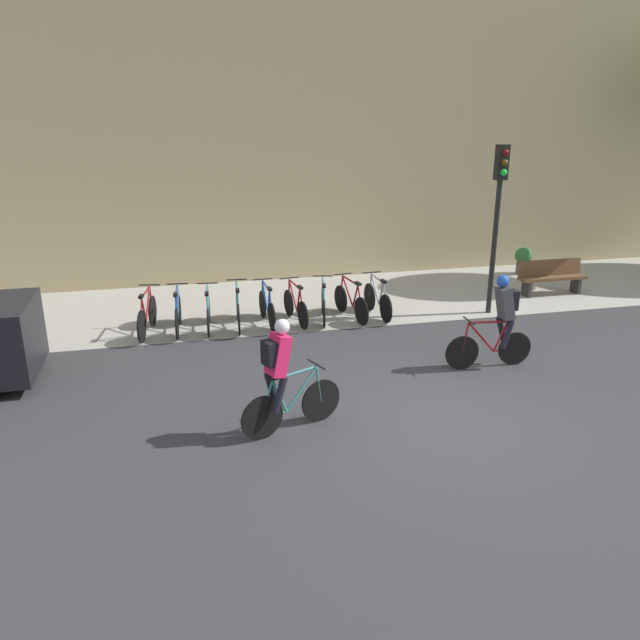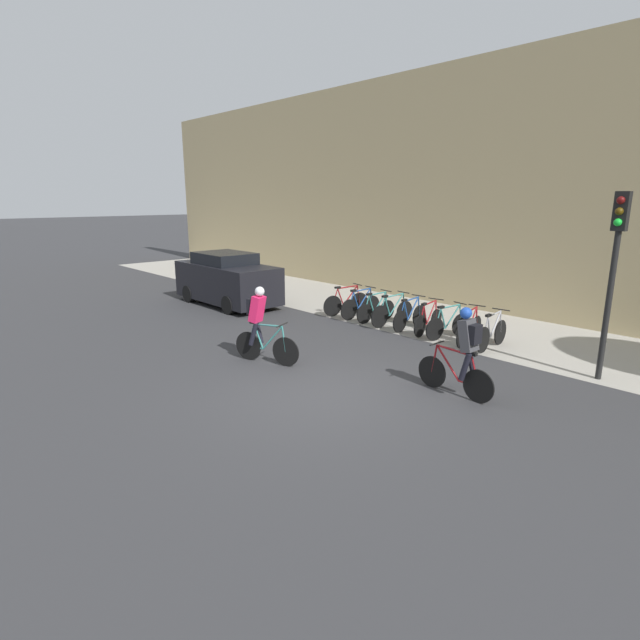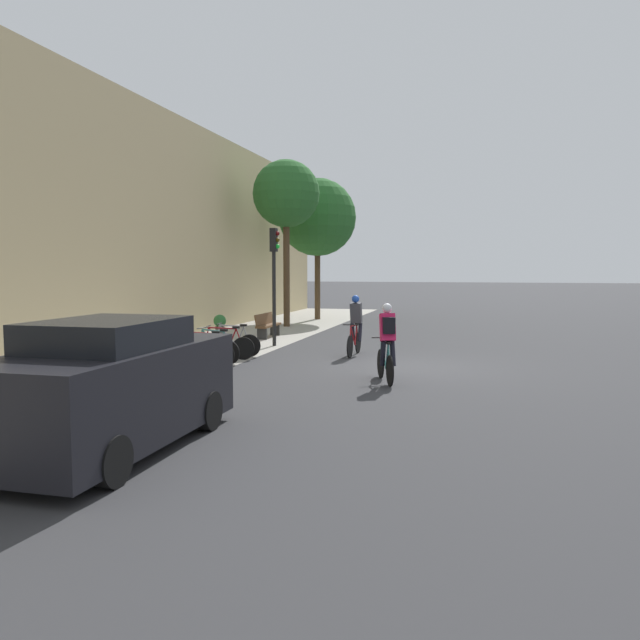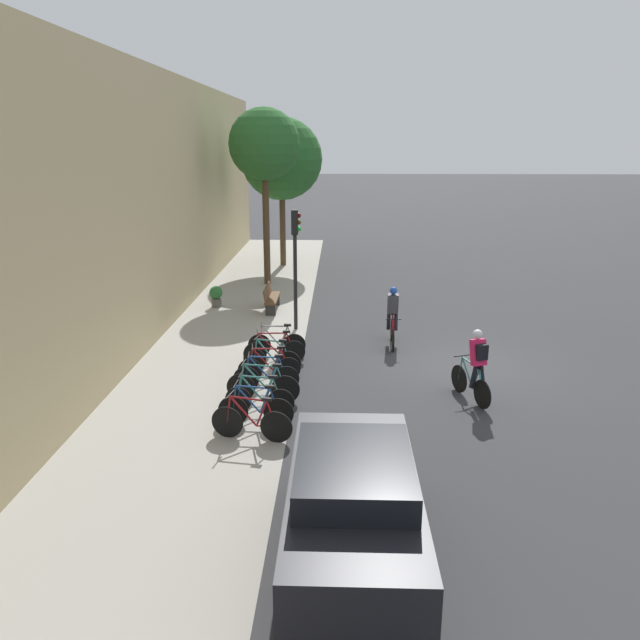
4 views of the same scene
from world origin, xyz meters
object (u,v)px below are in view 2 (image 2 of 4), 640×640
object	(u,v)px
parked_bike_4	(410,316)
parked_bike_5	(428,320)
cyclist_grey	(464,350)
parked_bike_7	(469,329)
parked_car	(227,280)
parked_bike_0	(346,302)
parked_bike_3	(392,312)
parked_bike_1	(361,306)
parked_bike_6	(448,325)
traffic_light_pole	(615,253)
parked_bike_8	(492,333)
parked_bike_2	(376,309)
cyclist_pink	(260,322)

from	to	relation	value
parked_bike_4	parked_bike_5	world-z (taller)	parked_bike_4
cyclist_grey	parked_bike_7	world-z (taller)	cyclist_grey
cyclist_grey	parked_car	size ratio (longest dim) A/B	0.41
parked_bike_0	parked_bike_3	distance (m)	1.94
cyclist_grey	parked_bike_1	size ratio (longest dim) A/B	1.07
parked_bike_4	parked_bike_6	distance (m)	1.29
parked_bike_4	parked_bike_1	bearing A→B (deg)	179.99
parked_bike_3	parked_bike_6	xyz separation A→B (m)	(1.93, 0.00, -0.02)
parked_bike_7	traffic_light_pole	bearing A→B (deg)	-6.27
parked_car	parked_bike_1	bearing A→B (deg)	23.33
parked_bike_8	traffic_light_pole	world-z (taller)	traffic_light_pole
parked_bike_3	parked_bike_6	world-z (taller)	parked_bike_3
cyclist_grey	parked_bike_4	bearing A→B (deg)	138.65
parked_bike_2	parked_bike_8	size ratio (longest dim) A/B	0.97
parked_bike_0	parked_bike_2	size ratio (longest dim) A/B	1.08
cyclist_grey	parked_bike_3	size ratio (longest dim) A/B	1.02
parked_bike_7	traffic_light_pole	distance (m)	4.01
cyclist_grey	parked_bike_3	world-z (taller)	cyclist_grey
parked_bike_4	parked_bike_5	xyz separation A→B (m)	(0.65, -0.00, -0.01)
cyclist_grey	parked_car	xyz separation A→B (m)	(-10.36, 1.37, -0.05)
cyclist_grey	parked_bike_8	distance (m)	3.62
cyclist_grey	parked_bike_3	bearing A→B (deg)	143.04
parked_bike_0	traffic_light_pole	size ratio (longest dim) A/B	0.44
parked_bike_0	parked_bike_7	bearing A→B (deg)	-0.01
parked_bike_6	parked_bike_8	size ratio (longest dim) A/B	0.96
parked_bike_2	parked_bike_5	bearing A→B (deg)	0.01
parked_bike_2	parked_bike_3	bearing A→B (deg)	0.00
parked_bike_1	parked_bike_7	bearing A→B (deg)	-0.02
parked_bike_6	parked_bike_5	bearing A→B (deg)	-179.97
parked_bike_6	traffic_light_pole	xyz separation A→B (m)	(3.94, -0.36, 2.27)
cyclist_pink	traffic_light_pole	world-z (taller)	traffic_light_pole
parked_bike_0	parked_bike_6	distance (m)	3.87
parked_bike_3	parked_car	distance (m)	6.25
parked_bike_4	parked_bike_7	distance (m)	1.94
parked_bike_7	parked_bike_0	bearing A→B (deg)	179.99
parked_bike_2	parked_bike_4	xyz separation A→B (m)	(1.29, 0.00, 0.01)
parked_bike_3	parked_bike_8	world-z (taller)	parked_bike_3
parked_bike_7	parked_bike_4	bearing A→B (deg)	179.97
parked_bike_0	parked_bike_7	distance (m)	4.52
parked_bike_4	parked_bike_6	world-z (taller)	parked_bike_4
cyclist_pink	parked_car	bearing A→B (deg)	154.02
parked_bike_7	traffic_light_pole	xyz separation A→B (m)	(3.29, -0.36, 2.26)
parked_bike_6	traffic_light_pole	distance (m)	4.56
parked_bike_0	parked_bike_1	size ratio (longest dim) A/B	1.04
parked_bike_4	cyclist_pink	bearing A→B (deg)	-96.02
parked_bike_8	parked_bike_3	bearing A→B (deg)	-179.99
parked_bike_4	traffic_light_pole	distance (m)	5.71
parked_bike_1	parked_car	world-z (taller)	parked_car
parked_bike_0	parked_car	xyz separation A→B (m)	(-3.96, -1.99, 0.49)
parked_bike_6	cyclist_pink	bearing A→B (deg)	-110.15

